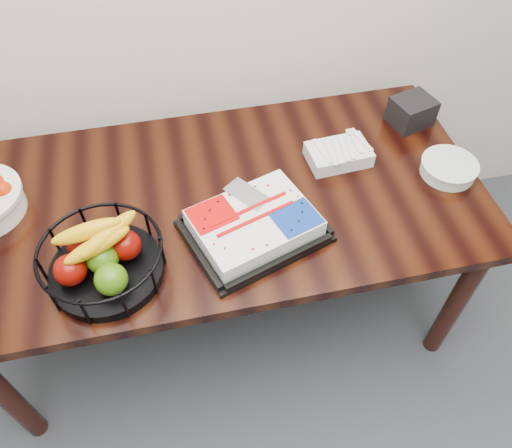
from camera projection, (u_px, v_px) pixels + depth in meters
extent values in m
cube|color=black|center=(221.00, 199.00, 1.71)|extent=(1.80, 0.90, 0.04)
cylinder|color=black|center=(3.00, 393.00, 1.66)|extent=(0.07, 0.07, 0.71)
cylinder|color=black|center=(21.00, 226.00, 2.12)|extent=(0.07, 0.07, 0.71)
cylinder|color=black|center=(456.00, 302.00, 1.88)|extent=(0.07, 0.07, 0.71)
cylinder|color=black|center=(384.00, 168.00, 2.34)|extent=(0.07, 0.07, 0.71)
cube|color=black|center=(254.00, 231.00, 1.59)|extent=(0.50, 0.44, 0.02)
cube|color=white|center=(254.00, 223.00, 1.55)|extent=(0.43, 0.37, 0.06)
cube|color=#BF0405|center=(215.00, 204.00, 1.56)|extent=(0.17, 0.15, 0.00)
cube|color=navy|center=(294.00, 228.00, 1.50)|extent=(0.17, 0.15, 0.00)
cube|color=silver|center=(256.00, 194.00, 1.59)|extent=(0.14, 0.16, 0.00)
cylinder|color=black|center=(107.00, 270.00, 1.48)|extent=(0.34, 0.34, 0.03)
torus|color=black|center=(99.00, 250.00, 1.40)|extent=(0.36, 0.36, 0.01)
cylinder|color=white|center=(448.00, 169.00, 1.75)|extent=(0.19, 0.19, 0.04)
cylinder|color=white|center=(450.00, 164.00, 1.73)|extent=(0.20, 0.20, 0.01)
cube|color=silver|center=(338.00, 154.00, 1.79)|extent=(0.23, 0.16, 0.05)
cube|color=black|center=(412.00, 111.00, 1.90)|extent=(0.18, 0.16, 0.11)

